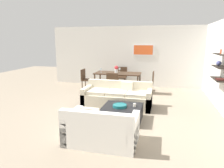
{
  "coord_description": "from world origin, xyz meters",
  "views": [
    {
      "loc": [
        1.34,
        -5.84,
        2.07
      ],
      "look_at": [
        -0.19,
        0.2,
        0.75
      ],
      "focal_mm": 33.06,
      "sensor_mm": 36.0,
      "label": 1
    }
  ],
  "objects": [
    {
      "name": "dining_chair_left_near",
      "position": [
        -1.86,
        2.25,
        0.5
      ],
      "size": [
        0.44,
        0.44,
        0.88
      ],
      "color": "#422D1E",
      "rests_on": "ground"
    },
    {
      "name": "dining_chair_right_near",
      "position": [
        0.85,
        2.25,
        0.5
      ],
      "size": [
        0.44,
        0.44,
        0.88
      ],
      "color": "#422D1E",
      "rests_on": "ground"
    },
    {
      "name": "decorative_bowl",
      "position": [
        0.29,
        -0.85,
        0.42
      ],
      "size": [
        0.37,
        0.37,
        0.07
      ],
      "color": "#19666B",
      "rests_on": "coffee_table"
    },
    {
      "name": "wine_glass_head",
      "position": [
        -0.51,
        2.82,
        0.87
      ],
      "size": [
        0.07,
        0.07,
        0.17
      ],
      "color": "silver",
      "rests_on": "dining_table"
    },
    {
      "name": "back_wall_unit",
      "position": [
        0.3,
        3.53,
        1.35
      ],
      "size": [
        8.4,
        0.09,
        2.7
      ],
      "color": "silver",
      "rests_on": "ground"
    },
    {
      "name": "dining_chair_foot",
      "position": [
        -0.51,
        1.6,
        0.5
      ],
      "size": [
        0.44,
        0.44,
        0.88
      ],
      "color": "#422D1E",
      "rests_on": "ground"
    },
    {
      "name": "coffee_table",
      "position": [
        0.34,
        -0.78,
        0.19
      ],
      "size": [
        1.0,
        0.94,
        0.38
      ],
      "color": "black",
      "rests_on": "ground"
    },
    {
      "name": "centerpiece_vase",
      "position": [
        -0.56,
        2.42,
        0.9
      ],
      "size": [
        0.16,
        0.16,
        0.3
      ],
      "color": "silver",
      "rests_on": "dining_table"
    },
    {
      "name": "candle_jar",
      "position": [
        0.65,
        -0.73,
        0.42
      ],
      "size": [
        0.08,
        0.08,
        0.09
      ],
      "primitive_type": "cylinder",
      "color": "silver",
      "rests_on": "coffee_table"
    },
    {
      "name": "ground_plane",
      "position": [
        0.0,
        0.0,
        0.0
      ],
      "size": [
        18.0,
        18.0,
        0.0
      ],
      "primitive_type": "plane",
      "color": "gray"
    },
    {
      "name": "sofa_beige",
      "position": [
        -0.04,
        0.34,
        0.29
      ],
      "size": [
        2.15,
        0.9,
        0.78
      ],
      "color": "beige",
      "rests_on": "ground"
    },
    {
      "name": "dining_chair_head",
      "position": [
        -0.51,
        3.28,
        0.5
      ],
      "size": [
        0.44,
        0.44,
        0.88
      ],
      "color": "#422D1E",
      "rests_on": "ground"
    },
    {
      "name": "wine_glass_left_near",
      "position": [
        -1.2,
        2.33,
        0.87
      ],
      "size": [
        0.07,
        0.07,
        0.18
      ],
      "color": "silver",
      "rests_on": "dining_table"
    },
    {
      "name": "wine_glass_foot",
      "position": [
        -0.51,
        2.07,
        0.86
      ],
      "size": [
        0.07,
        0.07,
        0.16
      ],
      "color": "silver",
      "rests_on": "dining_table"
    },
    {
      "name": "dining_table",
      "position": [
        -0.51,
        2.44,
        0.68
      ],
      "size": [
        1.89,
        0.87,
        0.75
      ],
      "color": "#422D1E",
      "rests_on": "ground"
    },
    {
      "name": "loveseat_white",
      "position": [
        0.17,
        -2.09,
        0.29
      ],
      "size": [
        1.44,
        0.9,
        0.78
      ],
      "color": "white",
      "rests_on": "ground"
    }
  ]
}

